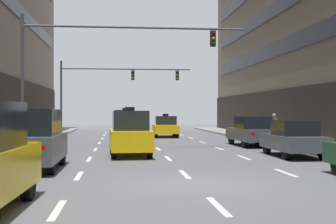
{
  "coord_description": "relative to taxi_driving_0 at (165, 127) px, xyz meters",
  "views": [
    {
      "loc": [
        -2.06,
        -12.54,
        1.98
      ],
      "look_at": [
        0.86,
        15.12,
        1.96
      ],
      "focal_mm": 49.74,
      "sensor_mm": 36.0,
      "label": 1
    }
  ],
  "objects": [
    {
      "name": "lane_stripe_l1_s5",
      "position": [
        -4.83,
        -16.53,
        -0.8
      ],
      "size": [
        0.16,
        2.0,
        0.01
      ],
      "primitive_type": "cube",
      "color": "silver",
      "rests_on": "ground"
    },
    {
      "name": "traffic_signal_0",
      "position": [
        -4.87,
        -11.64,
        4.15
      ],
      "size": [
        11.76,
        0.35,
        6.85
      ],
      "color": "#4C4C51",
      "rests_on": "sidewalk_left"
    },
    {
      "name": "taxi_driving_0",
      "position": [
        0.0,
        0.0,
        0.0
      ],
      "size": [
        1.94,
        4.4,
        1.81
      ],
      "color": "black",
      "rests_on": "ground"
    },
    {
      "name": "lane_stripe_l3_s8",
      "position": [
        1.76,
        -1.53,
        -0.8
      ],
      "size": [
        0.16,
        2.0,
        0.01
      ],
      "primitive_type": "cube",
      "color": "silver",
      "rests_on": "ground"
    },
    {
      "name": "lane_stripe_l2_s7",
      "position": [
        -1.54,
        -6.53,
        -0.8
      ],
      "size": [
        0.16,
        2.0,
        0.01
      ],
      "primitive_type": "cube",
      "color": "silver",
      "rests_on": "ground"
    },
    {
      "name": "lane_stripe_l2_s4",
      "position": [
        -1.54,
        -21.53,
        -0.8
      ],
      "size": [
        0.16,
        2.0,
        0.01
      ],
      "primitive_type": "cube",
      "color": "silver",
      "rests_on": "ground"
    },
    {
      "name": "car_driving_3",
      "position": [
        -6.48,
        -19.88,
        0.22
      ],
      "size": [
        1.8,
        4.27,
        2.06
      ],
      "color": "black",
      "rests_on": "ground"
    },
    {
      "name": "pedestrian_0",
      "position": [
        6.4,
        -6.87,
        0.33
      ],
      "size": [
        0.53,
        0.23,
        1.72
      ],
      "color": "#383D59",
      "rests_on": "sidewalk_right"
    },
    {
      "name": "ground_plane",
      "position": [
        -1.54,
        -23.53,
        -0.81
      ],
      "size": [
        120.0,
        120.0,
        0.0
      ],
      "primitive_type": "plane",
      "color": "slate"
    },
    {
      "name": "taxi_driving_4",
      "position": [
        -3.1,
        3.24,
        0.25
      ],
      "size": [
        2.03,
        4.45,
        2.29
      ],
      "color": "black",
      "rests_on": "ground"
    },
    {
      "name": "taxi_driving_2",
      "position": [
        -3.12,
        -15.23,
        0.2
      ],
      "size": [
        1.9,
        4.23,
        2.19
      ],
      "color": "black",
      "rests_on": "ground"
    },
    {
      "name": "lane_stripe_l2_s6",
      "position": [
        -1.54,
        -11.53,
        -0.8
      ],
      "size": [
        0.16,
        2.0,
        0.01
      ],
      "primitive_type": "cube",
      "color": "silver",
      "rests_on": "ground"
    },
    {
      "name": "lane_stripe_l1_s8",
      "position": [
        -4.83,
        -1.53,
        -0.8
      ],
      "size": [
        0.16,
        2.0,
        0.01
      ],
      "primitive_type": "cube",
      "color": "silver",
      "rests_on": "ground"
    },
    {
      "name": "lane_stripe_l1_s3",
      "position": [
        -4.83,
        -26.53,
        -0.8
      ],
      "size": [
        0.16,
        2.0,
        0.01
      ],
      "primitive_type": "cube",
      "color": "silver",
      "rests_on": "ground"
    },
    {
      "name": "lane_stripe_l2_s3",
      "position": [
        -1.54,
        -26.53,
        -0.8
      ],
      "size": [
        0.16,
        2.0,
        0.01
      ],
      "primitive_type": "cube",
      "color": "silver",
      "rests_on": "ground"
    },
    {
      "name": "lane_stripe_l1_s6",
      "position": [
        -4.83,
        -11.53,
        -0.8
      ],
      "size": [
        0.16,
        2.0,
        0.01
      ],
      "primitive_type": "cube",
      "color": "silver",
      "rests_on": "ground"
    },
    {
      "name": "lane_stripe_l1_s4",
      "position": [
        -4.83,
        -21.53,
        -0.8
      ],
      "size": [
        0.16,
        2.0,
        0.01
      ],
      "primitive_type": "cube",
      "color": "silver",
      "rests_on": "ground"
    },
    {
      "name": "lane_stripe_l3_s10",
      "position": [
        1.76,
        8.47,
        -0.8
      ],
      "size": [
        0.16,
        2.0,
        0.01
      ],
      "primitive_type": "cube",
      "color": "silver",
      "rests_on": "ground"
    },
    {
      "name": "lane_stripe_l2_s10",
      "position": [
        -1.54,
        8.47,
        -0.8
      ],
      "size": [
        0.16,
        2.0,
        0.01
      ],
      "primitive_type": "cube",
      "color": "silver",
      "rests_on": "ground"
    },
    {
      "name": "traffic_signal_1",
      "position": [
        -4.47,
        4.4,
        3.75
      ],
      "size": [
        11.22,
        0.35,
        6.19
      ],
      "color": "#4C4C51",
      "rests_on": "sidewalk_left"
    },
    {
      "name": "lane_stripe_l3_s9",
      "position": [
        1.76,
        3.47,
        -0.8
      ],
      "size": [
        0.16,
        2.0,
        0.01
      ],
      "primitive_type": "cube",
      "color": "silver",
      "rests_on": "ground"
    },
    {
      "name": "lane_stripe_l3_s6",
      "position": [
        1.76,
        -11.53,
        -0.8
      ],
      "size": [
        0.16,
        2.0,
        0.01
      ],
      "primitive_type": "cube",
      "color": "silver",
      "rests_on": "ground"
    },
    {
      "name": "lane_stripe_l3_s4",
      "position": [
        1.76,
        -21.53,
        -0.8
      ],
      "size": [
        0.16,
        2.0,
        0.01
      ],
      "primitive_type": "cube",
      "color": "silver",
      "rests_on": "ground"
    },
    {
      "name": "lane_stripe_l3_s7",
      "position": [
        1.76,
        -6.53,
        -0.8
      ],
      "size": [
        0.16,
        2.0,
        0.01
      ],
      "primitive_type": "cube",
      "color": "silver",
      "rests_on": "ground"
    },
    {
      "name": "lane_stripe_l2_s9",
      "position": [
        -1.54,
        3.47,
        -0.8
      ],
      "size": [
        0.16,
        2.0,
        0.01
      ],
      "primitive_type": "cube",
      "color": "silver",
      "rests_on": "ground"
    },
    {
      "name": "lane_stripe_l2_s8",
      "position": [
        -1.54,
        -1.53,
        -0.8
      ],
      "size": [
        0.16,
        2.0,
        0.01
      ],
      "primitive_type": "cube",
      "color": "silver",
      "rests_on": "ground"
    },
    {
      "name": "lane_stripe_l3_s5",
      "position": [
        1.76,
        -16.53,
        -0.8
      ],
      "size": [
        0.16,
        2.0,
        0.01
      ],
      "primitive_type": "cube",
      "color": "silver",
      "rests_on": "ground"
    },
    {
      "name": "car_parked_2",
      "position": [
        4.0,
        -16.43,
        -0.01
      ],
      "size": [
        1.87,
        4.32,
        1.61
      ],
      "color": "black",
      "rests_on": "ground"
    },
    {
      "name": "lane_stripe_l1_s9",
      "position": [
        -4.83,
        3.47,
        -0.8
      ],
      "size": [
        0.16,
        2.0,
        0.01
      ],
      "primitive_type": "cube",
      "color": "silver",
      "rests_on": "ground"
    },
    {
      "name": "lane_stripe_l1_s7",
      "position": [
        -4.83,
        -6.53,
        -0.8
      ],
      "size": [
        0.16,
        2.0,
        0.01
      ],
      "primitive_type": "cube",
      "color": "silver",
      "rests_on": "ground"
    },
    {
      "name": "lane_stripe_l2_s5",
      "position": [
        -1.54,
        -16.53,
        -0.8
      ],
      "size": [
        0.16,
        2.0,
        0.01
      ],
      "primitive_type": "cube",
      "color": "silver",
      "rests_on": "ground"
    },
    {
      "name": "car_parked_3",
      "position": [
        4.0,
        -10.02,
        0.03
      ],
      "size": [
        2.01,
        4.59,
        1.71
      ],
      "color": "black",
      "rests_on": "ground"
    },
    {
      "name": "lane_stripe_l1_s10",
      "position": [
        -4.83,
        8.47,
        -0.8
      ],
      "size": [
        0.16,
        2.0,
        0.01
      ],
      "primitive_type": "cube",
      "color": "silver",
      "rests_on": "ground"
    }
  ]
}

